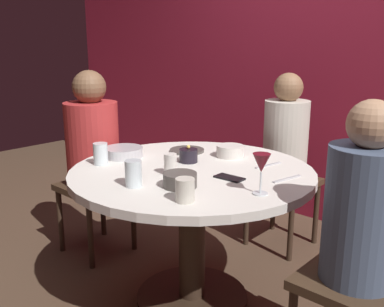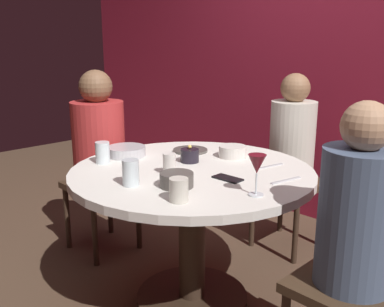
{
  "view_description": "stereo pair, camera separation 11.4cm",
  "coord_description": "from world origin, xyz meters",
  "px_view_note": "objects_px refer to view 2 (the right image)",
  "views": [
    {
      "loc": [
        1.41,
        -1.55,
        1.37
      ],
      "look_at": [
        0.0,
        0.0,
        0.82
      ],
      "focal_mm": 40.54,
      "sensor_mm": 36.0,
      "label": 1
    },
    {
      "loc": [
        1.49,
        -1.47,
        1.37
      ],
      "look_at": [
        0.0,
        0.0,
        0.82
      ],
      "focal_mm": 40.54,
      "sensor_mm": 36.0,
      "label": 2
    }
  ],
  "objects_px": {
    "dining_table": "(192,200)",
    "seated_diner_left": "(99,142)",
    "seated_diner_right": "(357,223)",
    "cell_phone": "(228,178)",
    "cup_by_left_diner": "(179,190)",
    "bowl_salad_center": "(233,151)",
    "wine_glass": "(257,166)",
    "seated_diner_back": "(292,144)",
    "bowl_small_white": "(177,180)",
    "dinner_plate": "(190,150)",
    "cup_near_candle": "(169,164)",
    "candle_holder": "(190,155)",
    "cup_center_front": "(103,153)",
    "bowl_serving_large": "(126,151)",
    "cup_by_right_diner": "(131,173)"
  },
  "relations": [
    {
      "from": "cup_near_candle",
      "to": "cup_center_front",
      "type": "distance_m",
      "value": 0.41
    },
    {
      "from": "cell_phone",
      "to": "bowl_salad_center",
      "type": "relative_size",
      "value": 0.92
    },
    {
      "from": "cell_phone",
      "to": "dinner_plate",
      "type": "bearing_deg",
      "value": -117.3
    },
    {
      "from": "candle_holder",
      "to": "cup_by_left_diner",
      "type": "xyz_separation_m",
      "value": [
        0.39,
        -0.44,
        0.01
      ]
    },
    {
      "from": "seated_diner_left",
      "to": "bowl_small_white",
      "type": "xyz_separation_m",
      "value": [
        1.0,
        -0.24,
        0.04
      ]
    },
    {
      "from": "candle_holder",
      "to": "wine_glass",
      "type": "bearing_deg",
      "value": -16.1
    },
    {
      "from": "bowl_serving_large",
      "to": "cup_by_left_diner",
      "type": "bearing_deg",
      "value": -20.57
    },
    {
      "from": "seated_diner_left",
      "to": "cup_near_candle",
      "type": "xyz_separation_m",
      "value": [
        0.84,
        -0.14,
        0.06
      ]
    },
    {
      "from": "dining_table",
      "to": "seated_diner_left",
      "type": "height_order",
      "value": "seated_diner_left"
    },
    {
      "from": "dining_table",
      "to": "seated_diner_back",
      "type": "xyz_separation_m",
      "value": [
        0.0,
        0.91,
        0.15
      ]
    },
    {
      "from": "bowl_small_white",
      "to": "cup_near_candle",
      "type": "distance_m",
      "value": 0.19
    },
    {
      "from": "seated_diner_back",
      "to": "wine_glass",
      "type": "bearing_deg",
      "value": 25.09
    },
    {
      "from": "bowl_salad_center",
      "to": "cup_near_candle",
      "type": "distance_m",
      "value": 0.46
    },
    {
      "from": "bowl_serving_large",
      "to": "cup_near_candle",
      "type": "bearing_deg",
      "value": -7.46
    },
    {
      "from": "dining_table",
      "to": "seated_diner_back",
      "type": "bearing_deg",
      "value": 90.0
    },
    {
      "from": "seated_diner_back",
      "to": "wine_glass",
      "type": "relative_size",
      "value": 6.67
    },
    {
      "from": "seated_diner_back",
      "to": "bowl_salad_center",
      "type": "xyz_separation_m",
      "value": [
        -0.01,
        -0.59,
        0.05
      ]
    },
    {
      "from": "candle_holder",
      "to": "dining_table",
      "type": "bearing_deg",
      "value": -39.13
    },
    {
      "from": "candle_holder",
      "to": "cup_near_candle",
      "type": "relative_size",
      "value": 0.96
    },
    {
      "from": "seated_diner_back",
      "to": "candle_holder",
      "type": "distance_m",
      "value": 0.84
    },
    {
      "from": "dinner_plate",
      "to": "bowl_small_white",
      "type": "height_order",
      "value": "bowl_small_white"
    },
    {
      "from": "bowl_serving_large",
      "to": "cup_by_left_diner",
      "type": "xyz_separation_m",
      "value": [
        0.73,
        -0.27,
        0.02
      ]
    },
    {
      "from": "cup_center_front",
      "to": "seated_diner_back",
      "type": "bearing_deg",
      "value": 70.78
    },
    {
      "from": "seated_diner_right",
      "to": "candle_holder",
      "type": "bearing_deg",
      "value": -4.82
    },
    {
      "from": "cup_near_candle",
      "to": "cup_by_left_diner",
      "type": "distance_m",
      "value": 0.37
    },
    {
      "from": "bowl_serving_large",
      "to": "cup_near_candle",
      "type": "distance_m",
      "value": 0.43
    },
    {
      "from": "seated_diner_right",
      "to": "cell_phone",
      "type": "distance_m",
      "value": 0.63
    },
    {
      "from": "cup_near_candle",
      "to": "cup_center_front",
      "type": "bearing_deg",
      "value": -163.13
    },
    {
      "from": "cup_by_left_diner",
      "to": "cup_center_front",
      "type": "relative_size",
      "value": 0.85
    },
    {
      "from": "cup_near_candle",
      "to": "cup_center_front",
      "type": "height_order",
      "value": "cup_center_front"
    },
    {
      "from": "dining_table",
      "to": "cell_phone",
      "type": "relative_size",
      "value": 8.77
    },
    {
      "from": "cup_near_candle",
      "to": "cup_by_right_diner",
      "type": "xyz_separation_m",
      "value": [
        0.0,
        -0.23,
        0.01
      ]
    },
    {
      "from": "seated_diner_right",
      "to": "cup_by_left_diner",
      "type": "distance_m",
      "value": 0.68
    },
    {
      "from": "dining_table",
      "to": "seated_diner_left",
      "type": "bearing_deg",
      "value": 180.0
    },
    {
      "from": "cell_phone",
      "to": "cup_by_left_diner",
      "type": "height_order",
      "value": "cup_by_left_diner"
    },
    {
      "from": "dinner_plate",
      "to": "cup_by_right_diner",
      "type": "bearing_deg",
      "value": -67.73
    },
    {
      "from": "seated_diner_left",
      "to": "bowl_salad_center",
      "type": "xyz_separation_m",
      "value": [
        0.85,
        0.32,
        0.04
      ]
    },
    {
      "from": "seated_diner_back",
      "to": "seated_diner_right",
      "type": "xyz_separation_m",
      "value": [
        0.87,
        -0.91,
        -0.0
      ]
    },
    {
      "from": "candle_holder",
      "to": "wine_glass",
      "type": "xyz_separation_m",
      "value": [
        0.56,
        -0.16,
        0.09
      ]
    },
    {
      "from": "seated_diner_right",
      "to": "cell_phone",
      "type": "bearing_deg",
      "value": -0.4
    },
    {
      "from": "seated_diner_right",
      "to": "cup_center_front",
      "type": "distance_m",
      "value": 1.3
    },
    {
      "from": "seated_diner_left",
      "to": "dinner_plate",
      "type": "height_order",
      "value": "seated_diner_left"
    },
    {
      "from": "seated_diner_left",
      "to": "seated_diner_right",
      "type": "height_order",
      "value": "seated_diner_left"
    },
    {
      "from": "cell_phone",
      "to": "bowl_salad_center",
      "type": "height_order",
      "value": "bowl_salad_center"
    },
    {
      "from": "seated_diner_back",
      "to": "dinner_plate",
      "type": "relative_size",
      "value": 5.86
    },
    {
      "from": "seated_diner_left",
      "to": "dinner_plate",
      "type": "bearing_deg",
      "value": 22.16
    },
    {
      "from": "dining_table",
      "to": "bowl_salad_center",
      "type": "height_order",
      "value": "bowl_salad_center"
    },
    {
      "from": "wine_glass",
      "to": "candle_holder",
      "type": "bearing_deg",
      "value": 163.9
    },
    {
      "from": "bowl_salad_center",
      "to": "wine_glass",
      "type": "bearing_deg",
      "value": -40.61
    },
    {
      "from": "candle_holder",
      "to": "cup_by_left_diner",
      "type": "distance_m",
      "value": 0.59
    }
  ]
}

